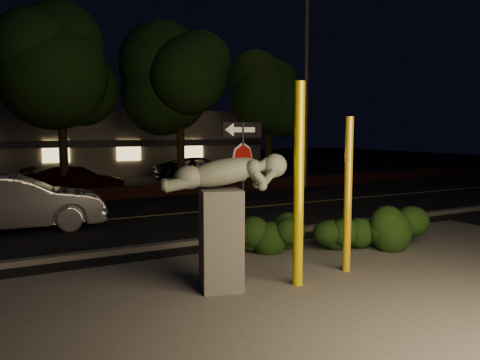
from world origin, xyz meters
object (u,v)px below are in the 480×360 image
yellow_pole_right (348,196)px  sculpture (223,207)px  silver_sedan (15,203)px  parked_car_darkred (77,180)px  streetlight (302,45)px  parked_car_dark (202,170)px  yellow_pole_left (299,186)px  signpost (243,163)px

yellow_pole_right → sculpture: 2.53m
silver_sedan → sculpture: bearing=-153.6°
parked_car_darkred → streetlight: bearing=-84.6°
streetlight → silver_sedan: size_ratio=2.43×
parked_car_dark → parked_car_darkred: bearing=109.1°
parked_car_darkred → yellow_pole_left: bearing=-155.8°
silver_sedan → parked_car_dark: (9.19, 8.45, -0.09)m
yellow_pole_left → silver_sedan: 8.46m
yellow_pole_left → parked_car_dark: (5.07, 15.77, -1.09)m
sculpture → parked_car_dark: size_ratio=0.47×
yellow_pole_left → signpost: yellow_pole_left is taller
sculpture → streetlight: bearing=65.4°
yellow_pole_right → silver_sedan: bearing=127.3°
signpost → parked_car_dark: (5.10, 13.81, -1.37)m
yellow_pole_left → yellow_pole_right: bearing=9.8°
yellow_pole_right → silver_sedan: size_ratio=0.64×
yellow_pole_right → parked_car_darkred: 14.36m
yellow_pole_right → streetlight: bearing=58.3°
parked_car_dark → yellow_pole_left: bearing=168.5°
signpost → silver_sedan: size_ratio=0.62×
sculpture → streetlight: size_ratio=0.20×
streetlight → signpost: bearing=-110.8°
yellow_pole_right → signpost: bearing=127.3°
yellow_pole_right → sculpture: bearing=175.1°
parked_car_darkred → parked_car_dark: parked_car_dark is taller
yellow_pole_right → yellow_pole_left: bearing=-170.2°
sculpture → streetlight: 16.03m
signpost → parked_car_darkred: signpost is taller
yellow_pole_right → silver_sedan: yellow_pole_right is taller
sculpture → parked_car_dark: bearing=83.4°
yellow_pole_left → silver_sedan: (-4.12, 7.32, -1.00)m
parked_car_dark → silver_sedan: bearing=138.9°
signpost → parked_car_dark: bearing=62.4°
yellow_pole_right → streetlight: (7.26, 11.75, 5.24)m
yellow_pole_left → parked_car_dark: 16.61m
yellow_pole_left → parked_car_dark: yellow_pole_left is taller
sculpture → yellow_pole_left: bearing=-4.0°
sculpture → silver_sedan: 7.49m
sculpture → parked_car_dark: (6.30, 15.33, -0.75)m
signpost → sculpture: size_ratio=1.25×
yellow_pole_right → signpost: yellow_pole_right is taller
silver_sedan → yellow_pole_left: bearing=-147.0°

